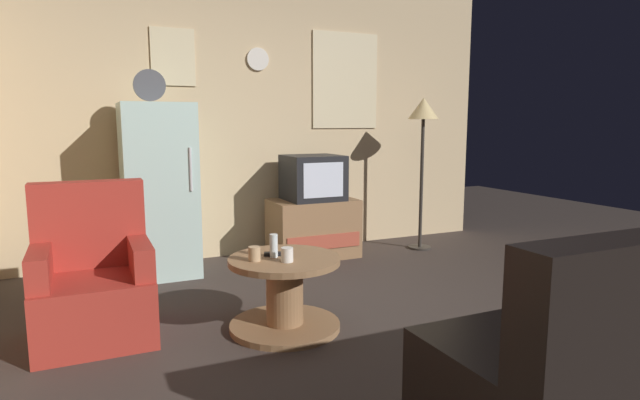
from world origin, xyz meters
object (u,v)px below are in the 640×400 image
Objects in this scene: tv_stand at (313,228)px; crt_tv at (313,178)px; mug_ceramic_tan at (254,254)px; standing_lamp at (423,120)px; armchair at (93,284)px; remote_control at (276,254)px; fridge at (159,190)px; coffee_table at (285,293)px; couch at (623,353)px; wine_glass at (274,246)px; mug_ceramic_white at (287,255)px.

crt_tv is at bearing -160.92° from tv_stand.
standing_lamp is at bearing 32.85° from mug_ceramic_tan.
tv_stand is 2.40m from armchair.
mug_ceramic_tan is at bearing -137.40° from remote_control.
tv_stand is 5.60× the size of remote_control.
tv_stand reaches higher than remote_control.
remote_control is at bearing -71.89° from fridge.
fridge reaches higher than mug_ceramic_tan.
armchair is at bearing -148.74° from tv_stand.
coffee_table is (-2.10, -1.48, -1.12)m from standing_lamp.
tv_stand is 3.25m from couch.
fridge is 11.80× the size of wine_glass.
mug_ceramic_tan is 0.09× the size of armchair.
fridge is at bearing -179.69° from crt_tv.
fridge reaches higher than standing_lamp.
armchair is (-0.58, -1.23, -0.42)m from fridge.
couch reaches higher than tv_stand.
mug_ceramic_tan is 2.02m from couch.
mug_ceramic_white is at bearing -101.54° from coffee_table.
wine_glass is at bearing 104.29° from mug_ceramic_white.
mug_ceramic_white is (-0.94, -1.75, -0.27)m from crt_tv.
wine_glass is 1.67× the size of mug_ceramic_white.
couch is at bearing -52.99° from mug_ceramic_tan.
tv_stand is 2.00m from mug_ceramic_white.
wine_glass is 1.97m from couch.
crt_tv is 6.00× the size of mug_ceramic_tan.
coffee_table is at bearing -19.37° from armchair.
fridge reaches higher than crt_tv.
fridge reaches higher than wine_glass.
standing_lamp reaches higher than coffee_table.
couch is at bearing -64.34° from fridge.
wine_glass is at bearing -73.00° from fridge.
wine_glass is 1.67× the size of mug_ceramic_tan.
coffee_table is 4.80× the size of wine_glass.
armchair is at bearing 156.60° from mug_ceramic_tan.
coffee_table is 1.90m from couch.
armchair is at bearing -177.39° from remote_control.
armchair is at bearing -115.11° from fridge.
tv_stand is 1.56× the size of crt_tv.
standing_lamp is at bearing 33.83° from wine_glass.
wine_glass is at bearing 150.71° from coffee_table.
armchair is 2.93m from couch.
crt_tv is 3.28m from couch.
mug_ceramic_tan is 0.05× the size of couch.
fridge is 1.79m from coffee_table.
tv_stand is at bearing 31.26° from armchair.
armchair is at bearing -148.73° from crt_tv.
mug_ceramic_tan is at bearing 127.01° from couch.
mug_ceramic_tan is (-0.18, 0.11, 0.00)m from mug_ceramic_white.
fridge is 1.67m from remote_control.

